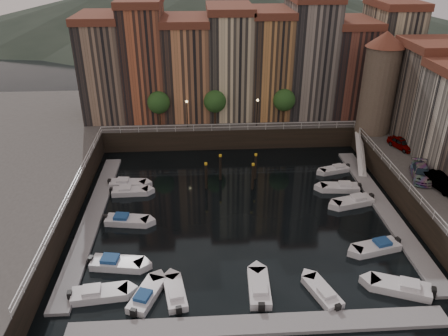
{
  "coord_description": "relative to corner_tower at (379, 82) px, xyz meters",
  "views": [
    {
      "loc": [
        -4.28,
        -41.43,
        26.83
      ],
      "look_at": [
        -1.55,
        4.0,
        3.22
      ],
      "focal_mm": 35.0,
      "sensor_mm": 36.0,
      "label": 1
    }
  ],
  "objects": [
    {
      "name": "railings",
      "position": [
        -20.0,
        -9.62,
        -6.41
      ],
      "size": [
        36.08,
        34.04,
        0.52
      ],
      "color": "white",
      "rests_on": "ground"
    },
    {
      "name": "corner_tower",
      "position": [
        0.0,
        0.0,
        0.0
      ],
      "size": [
        5.2,
        5.2,
        13.8
      ],
      "color": "#6B5B4C",
      "rests_on": "quay_right"
    },
    {
      "name": "boat_near_3",
      "position": [
        -14.2,
        -28.47,
        -9.85
      ],
      "size": [
        2.92,
        4.54,
        1.02
      ],
      "rotation": [
        0.0,
        0.0,
        1.91
      ],
      "color": "silver",
      "rests_on": "ground"
    },
    {
      "name": "boat_right_4",
      "position": [
        -6.68,
        -6.21,
        -9.88
      ],
      "size": [
        4.2,
        2.47,
        0.94
      ],
      "rotation": [
        0.0,
        0.0,
        3.41
      ],
      "color": "silver",
      "rests_on": "ground"
    },
    {
      "name": "boat_left_1",
      "position": [
        -32.37,
        -23.62,
        -9.8
      ],
      "size": [
        5.19,
        2.55,
        1.16
      ],
      "rotation": [
        0.0,
        0.0,
        -0.15
      ],
      "color": "silver",
      "rests_on": "ground"
    },
    {
      "name": "boat_left_3",
      "position": [
        -32.91,
        -10.33,
        -9.85
      ],
      "size": [
        4.52,
        1.72,
        1.03
      ],
      "rotation": [
        0.0,
        0.0,
        0.02
      ],
      "color": "silver",
      "rests_on": "ground"
    },
    {
      "name": "mooring_pilings",
      "position": [
        -20.23,
        -8.6,
        -8.54
      ],
      "size": [
        6.64,
        3.0,
        3.78
      ],
      "color": "black",
      "rests_on": "ground"
    },
    {
      "name": "boat_near_0",
      "position": [
        -29.2,
        -27.94,
        -9.83
      ],
      "size": [
        3.12,
        4.74,
        1.07
      ],
      "rotation": [
        0.0,
        0.0,
        1.21
      ],
      "color": "silver",
      "rests_on": "ground"
    },
    {
      "name": "boat_left_2",
      "position": [
        -32.42,
        -16.54,
        -9.82
      ],
      "size": [
        4.91,
        2.37,
        1.1
      ],
      "rotation": [
        0.0,
        0.0,
        -0.14
      ],
      "color": "silver",
      "rests_on": "ground"
    },
    {
      "name": "car_b",
      "position": [
        1.57,
        -16.53,
        -6.4
      ],
      "size": [
        2.86,
        5.1,
        1.59
      ],
      "primitive_type": "imported",
      "rotation": [
        0.0,
        0.0,
        0.26
      ],
      "color": "gray",
      "rests_on": "quay_right"
    },
    {
      "name": "promenade_trees",
      "position": [
        -21.33,
        3.7,
        -3.61
      ],
      "size": [
        21.2,
        3.2,
        5.2
      ],
      "color": "black",
      "rests_on": "quay_far"
    },
    {
      "name": "street_lamps",
      "position": [
        -21.0,
        2.7,
        -4.3
      ],
      "size": [
        10.36,
        0.36,
        4.18
      ],
      "color": "black",
      "rests_on": "quay_far"
    },
    {
      "name": "boat_right_1",
      "position": [
        -7.28,
        -22.66,
        -9.81
      ],
      "size": [
        5.03,
        2.82,
        1.13
      ],
      "rotation": [
        0.0,
        0.0,
        3.38
      ],
      "color": "silver",
      "rests_on": "ground"
    },
    {
      "name": "boat_left_0",
      "position": [
        -33.23,
        -27.49,
        -9.81
      ],
      "size": [
        5.04,
        2.28,
        1.14
      ],
      "rotation": [
        0.0,
        0.0,
        0.11
      ],
      "color": "silver",
      "rests_on": "ground"
    },
    {
      "name": "boat_left_4",
      "position": [
        -33.43,
        -8.4,
        -9.84
      ],
      "size": [
        4.7,
        2.01,
        1.06
      ],
      "rotation": [
        0.0,
        0.0,
        -0.08
      ],
      "color": "silver",
      "rests_on": "ground"
    },
    {
      "name": "boat_right_3",
      "position": [
        -7.38,
        -10.98,
        -9.82
      ],
      "size": [
        4.87,
        2.13,
        1.1
      ],
      "rotation": [
        0.0,
        0.0,
        3.05
      ],
      "color": "silver",
      "rests_on": "ground"
    },
    {
      "name": "dock_near",
      "position": [
        -20.0,
        -31.5,
        -10.02
      ],
      "size": [
        30.0,
        2.0,
        0.35
      ],
      "primitive_type": "cube",
      "color": "gray",
      "rests_on": "ground"
    },
    {
      "name": "car_a",
      "position": [
        1.66,
        -6.12,
        -6.5
      ],
      "size": [
        2.91,
        4.38,
        1.39
      ],
      "primitive_type": "imported",
      "rotation": [
        0.0,
        0.0,
        0.34
      ],
      "color": "gray",
      "rests_on": "quay_right"
    },
    {
      "name": "car_c",
      "position": [
        0.43,
        -14.13,
        -6.48
      ],
      "size": [
        3.41,
        5.32,
        1.44
      ],
      "primitive_type": "imported",
      "rotation": [
        0.0,
        0.0,
        -0.31
      ],
      "color": "gray",
      "rests_on": "quay_right"
    },
    {
      "name": "boat_near_1",
      "position": [
        -26.74,
        -27.84,
        -9.85
      ],
      "size": [
        2.36,
        4.58,
        1.03
      ],
      "rotation": [
        0.0,
        0.0,
        1.75
      ],
      "color": "silver",
      "rests_on": "ground"
    },
    {
      "name": "quay_far",
      "position": [
        -20.0,
        11.5,
        -8.69
      ],
      "size": [
        80.0,
        20.0,
        3.0
      ],
      "primitive_type": "cube",
      "color": "black",
      "rests_on": "ground"
    },
    {
      "name": "dock_right",
      "position": [
        -3.8,
        -15.5,
        -10.02
      ],
      "size": [
        2.0,
        28.0,
        0.35
      ],
      "primitive_type": "cube",
      "color": "gray",
      "rests_on": "ground"
    },
    {
      "name": "mountains",
      "position": [
        -18.28,
        95.5,
        -2.28
      ],
      "size": [
        145.0,
        100.0,
        18.0
      ],
      "color": "#2D382D",
      "rests_on": "ground"
    },
    {
      "name": "dock_left",
      "position": [
        -36.2,
        -15.5,
        -10.02
      ],
      "size": [
        2.0,
        28.0,
        0.35
      ],
      "primitive_type": "cube",
      "color": "gray",
      "rests_on": "ground"
    },
    {
      "name": "boat_right_2",
      "position": [
        -6.84,
        -14.28,
        -9.81
      ],
      "size": [
        5.06,
        2.9,
        1.13
      ],
      "rotation": [
        0.0,
        0.0,
        3.4
      ],
      "color": "silver",
      "rests_on": "ground"
    },
    {
      "name": "far_terrace",
      "position": [
        -16.69,
        9.0,
        0.76
      ],
      "size": [
        48.7,
        10.3,
        17.5
      ],
      "color": "#8C7059",
      "rests_on": "quay_far"
    },
    {
      "name": "ground",
      "position": [
        -20.0,
        -14.5,
        -10.19
      ],
      "size": [
        200.0,
        200.0,
        0.0
      ],
      "primitive_type": "plane",
      "color": "black",
      "rests_on": "ground"
    },
    {
      "name": "boat_right_0",
      "position": [
        -7.26,
        -28.32,
        -9.79
      ],
      "size": [
        5.37,
        3.6,
        1.21
      ],
      "rotation": [
        0.0,
        0.0,
        2.77
      ],
      "color": "silver",
      "rests_on": "ground"
    },
    {
      "name": "gangway",
      "position": [
        -2.9,
        -4.5,
        -8.28
      ],
      "size": [
        2.78,
        8.32,
        3.73
      ],
      "color": "white",
      "rests_on": "ground"
    },
    {
      "name": "boat_near_2",
      "position": [
        -19.56,
        -27.71,
        -9.81
      ],
      "size": [
        2.04,
        5.01,
        1.14
      ],
      "rotation": [
        0.0,
        0.0,
        1.52
      ],
      "color": "silver",
      "rests_on": "ground"
    }
  ]
}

